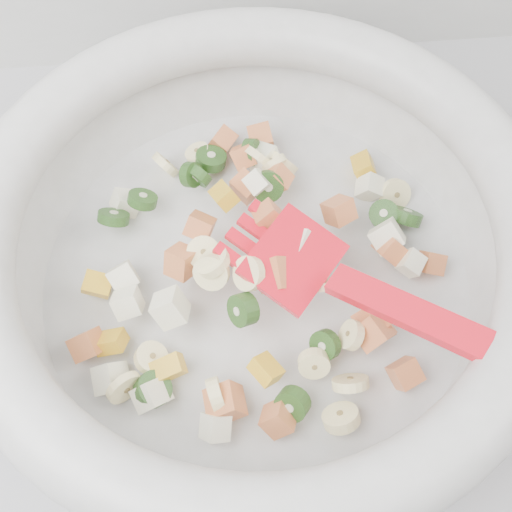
{
  "coord_description": "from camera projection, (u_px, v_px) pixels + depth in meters",
  "views": [
    {
      "loc": [
        0.13,
        1.2,
        1.38
      ],
      "look_at": [
        0.16,
        1.45,
        0.95
      ],
      "focal_mm": 45.0,
      "sensor_mm": 36.0,
      "label": 1
    }
  ],
  "objects": [
    {
      "name": "counter",
      "position": [
        149.0,
        440.0,
        0.92
      ],
      "size": [
        2.0,
        0.6,
        0.9
      ],
      "primitive_type": "cube",
      "color": "#9FA0A5",
      "rests_on": "ground"
    },
    {
      "name": "mixing_bowl",
      "position": [
        256.0,
        245.0,
        0.48
      ],
      "size": [
        0.44,
        0.44,
        0.13
      ],
      "color": "#B9B9B7",
      "rests_on": "counter"
    }
  ]
}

